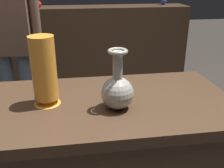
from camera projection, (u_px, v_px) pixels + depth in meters
The scene contains 7 objects.
display_plinth at pixel (108, 168), 1.37m from camera, with size 1.20×0.64×0.80m.
back_display_shelf at pixel (85, 46), 3.34m from camera, with size 2.60×0.40×0.99m.
vase_centerpiece at pixel (117, 90), 1.12m from camera, with size 0.14×0.14×0.27m.
vase_tall_behind at pixel (44, 72), 1.14m from camera, with size 0.12×0.12×0.31m.
shelf_vase_far_right at pixel (163, 0), 3.34m from camera, with size 0.08×0.08×0.18m.
shelf_vase_left at pixel (39, 4), 3.05m from camera, with size 0.07×0.07×0.13m.
visitor_near_left at pixel (10, 34), 1.96m from camera, with size 0.47×0.20×1.58m.
Camera 1 is at (-0.14, -1.09, 1.35)m, focal length 41.63 mm.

